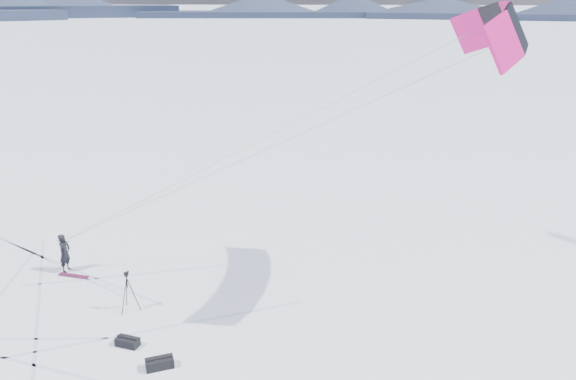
% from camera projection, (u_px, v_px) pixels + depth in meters
% --- Properties ---
extents(ground, '(1800.00, 1800.00, 0.00)m').
position_uv_depth(ground, '(74.00, 317.00, 19.86)').
color(ground, white).
extents(horizon_hills, '(704.00, 704.42, 8.14)m').
position_uv_depth(horizon_hills, '(62.00, 235.00, 18.82)').
color(horizon_hills, '#1C273C').
rests_on(horizon_hills, ground).
extents(snow_tracks, '(17.62, 14.39, 0.01)m').
position_uv_depth(snow_tracks, '(53.00, 326.00, 19.32)').
color(snow_tracks, '#ADB7D9').
rests_on(snow_tracks, ground).
extents(snowkiter, '(0.41, 0.61, 1.64)m').
position_uv_depth(snowkiter, '(67.00, 271.00, 23.25)').
color(snowkiter, black).
rests_on(snowkiter, ground).
extents(snowboard, '(1.35, 0.36, 0.04)m').
position_uv_depth(snowboard, '(74.00, 276.00, 22.80)').
color(snowboard, '#862155').
rests_on(snowboard, ground).
extents(tripod, '(0.69, 0.72, 1.54)m').
position_uv_depth(tripod, '(128.00, 286.00, 20.00)').
color(tripod, black).
rests_on(tripod, ground).
extents(gear_bag_a, '(0.93, 0.75, 0.38)m').
position_uv_depth(gear_bag_a, '(160.00, 363.00, 17.11)').
color(gear_bag_a, black).
rests_on(gear_bag_a, ground).
extents(gear_bag_b, '(0.81, 0.48, 0.35)m').
position_uv_depth(gear_bag_b, '(128.00, 342.00, 18.20)').
color(gear_bag_b, black).
rests_on(gear_bag_b, ground).
extents(power_kite, '(17.18, 6.35, 9.31)m').
position_uv_depth(power_kite, '(495.00, 32.00, 18.07)').
color(power_kite, '#CA0E67').
rests_on(power_kite, ground).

